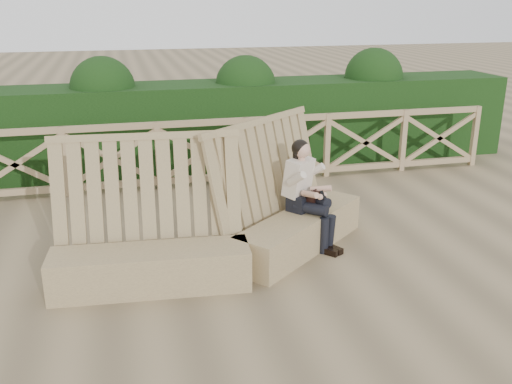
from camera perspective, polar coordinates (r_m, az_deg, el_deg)
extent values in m
plane|color=brown|center=(6.30, -0.30, -9.02)|extent=(60.00, 60.00, 0.00)
cube|color=olive|center=(6.19, -10.46, -7.57)|extent=(2.12, 0.66, 0.45)
cube|color=olive|center=(6.21, -10.74, -1.71)|extent=(2.11, 0.61, 1.56)
cube|color=olive|center=(7.02, 4.37, -3.99)|extent=(1.92, 1.72, 0.45)
cube|color=olive|center=(6.96, 2.61, 0.88)|extent=(1.89, 1.67, 1.56)
cube|color=black|center=(7.08, 4.52, -0.98)|extent=(0.41, 0.40, 0.20)
cube|color=beige|center=(7.00, 4.27, 1.51)|extent=(0.45, 0.44, 0.48)
sphere|color=tan|center=(6.88, 4.66, 4.22)|extent=(0.27, 0.27, 0.19)
sphere|color=black|center=(6.90, 4.44, 4.41)|extent=(0.30, 0.30, 0.21)
cylinder|color=black|center=(6.93, 5.50, -1.63)|extent=(0.38, 0.41, 0.14)
cylinder|color=black|center=(7.03, 6.02, -0.77)|extent=(0.38, 0.42, 0.15)
cylinder|color=black|center=(6.94, 6.81, -4.37)|extent=(0.16, 0.16, 0.45)
cylinder|color=black|center=(7.02, 7.40, -4.11)|extent=(0.16, 0.16, 0.45)
cube|color=black|center=(6.98, 7.35, -5.91)|extent=(0.20, 0.22, 0.07)
cube|color=black|center=(7.04, 7.85, -5.69)|extent=(0.20, 0.22, 0.07)
cube|color=black|center=(6.98, 5.77, -0.50)|extent=(0.21, 0.20, 0.13)
cube|color=black|center=(6.88, 6.76, -0.35)|extent=(0.10, 0.10, 0.11)
cube|color=#997D59|center=(9.20, -5.48, 6.91)|extent=(10.10, 0.07, 0.10)
cube|color=#997D59|center=(9.44, -5.30, 1.38)|extent=(10.10, 0.07, 0.10)
cube|color=black|center=(10.43, -6.43, 6.61)|extent=(12.00, 1.20, 1.50)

